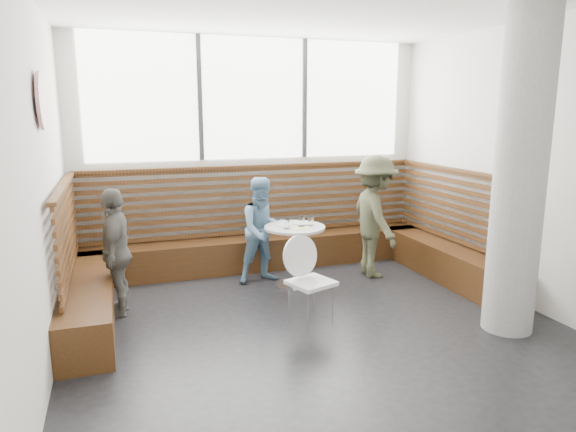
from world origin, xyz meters
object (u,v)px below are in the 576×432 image
object	(u,v)px
cafe_table	(295,243)
child_back	(263,230)
cafe_chair	(309,272)
child_left	(116,252)
adult_man	(375,217)
concrete_column	(520,175)

from	to	relation	value
cafe_table	child_back	xyz separation A→B (m)	(-0.32, 0.31, 0.13)
cafe_chair	cafe_table	bearing A→B (deg)	59.00
child_left	cafe_chair	bearing A→B (deg)	73.18
adult_man	child_left	world-z (taller)	adult_man
child_back	child_left	xyz separation A→B (m)	(-1.83, -0.54, 0.01)
cafe_table	adult_man	bearing A→B (deg)	3.45
concrete_column	cafe_chair	world-z (taller)	concrete_column
concrete_column	cafe_chair	distance (m)	2.31
concrete_column	child_back	world-z (taller)	concrete_column
cafe_chair	child_left	bearing A→B (deg)	136.23
child_back	cafe_table	bearing A→B (deg)	-50.70
concrete_column	cafe_table	xyz separation A→B (m)	(-1.64, 1.94, -1.03)
cafe_chair	child_left	size ratio (longest dim) A/B	0.66
concrete_column	adult_man	size ratio (longest dim) A/B	1.95
concrete_column	cafe_table	world-z (taller)	concrete_column
cafe_table	adult_man	distance (m)	1.20
cafe_table	cafe_chair	distance (m)	1.13
cafe_chair	concrete_column	bearing A→B (deg)	-42.83
cafe_chair	adult_man	bearing A→B (deg)	21.02
adult_man	cafe_chair	bearing A→B (deg)	134.97
cafe_table	cafe_chair	world-z (taller)	cafe_chair
concrete_column	child_back	size ratio (longest dim) A/B	2.31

